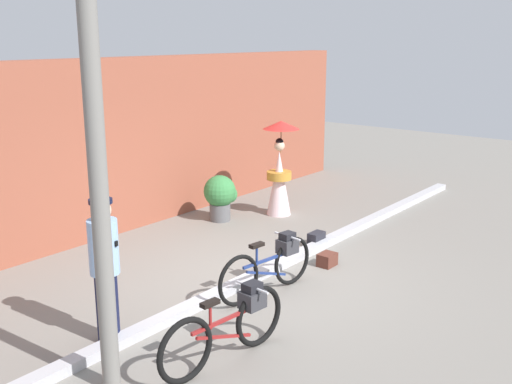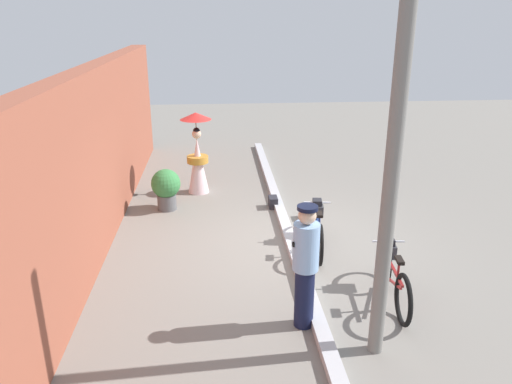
{
  "view_description": "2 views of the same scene",
  "coord_description": "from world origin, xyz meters",
  "px_view_note": "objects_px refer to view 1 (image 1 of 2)",
  "views": [
    {
      "loc": [
        -6.43,
        -5.18,
        3.48
      ],
      "look_at": [
        0.23,
        0.14,
        1.27
      ],
      "focal_mm": 42.53,
      "sensor_mm": 36.0,
      "label": 1
    },
    {
      "loc": [
        -8.05,
        1.3,
        3.96
      ],
      "look_at": [
        0.23,
        0.61,
        0.95
      ],
      "focal_mm": 34.69,
      "sensor_mm": 36.0,
      "label": 2
    }
  ],
  "objects_px": {
    "person_officer": "(105,267)",
    "backpack_spare": "(317,239)",
    "potted_plant_by_door": "(221,195)",
    "bicycle_near_officer": "(229,325)",
    "person_with_parasol": "(279,170)",
    "utility_pole": "(97,156)",
    "bicycle_far_side": "(271,264)",
    "backpack_on_pavement": "(328,259)"
  },
  "relations": [
    {
      "from": "bicycle_near_officer",
      "to": "backpack_on_pavement",
      "type": "distance_m",
      "value": 3.17
    },
    {
      "from": "person_officer",
      "to": "backpack_spare",
      "type": "height_order",
      "value": "person_officer"
    },
    {
      "from": "bicycle_near_officer",
      "to": "potted_plant_by_door",
      "type": "xyz_separation_m",
      "value": [
        3.85,
        3.57,
        0.08
      ]
    },
    {
      "from": "potted_plant_by_door",
      "to": "bicycle_far_side",
      "type": "bearing_deg",
      "value": -126.88
    },
    {
      "from": "bicycle_far_side",
      "to": "potted_plant_by_door",
      "type": "bearing_deg",
      "value": 53.12
    },
    {
      "from": "person_officer",
      "to": "person_with_parasol",
      "type": "xyz_separation_m",
      "value": [
        5.43,
        1.55,
        -0.03
      ]
    },
    {
      "from": "person_officer",
      "to": "backpack_spare",
      "type": "bearing_deg",
      "value": -1.18
    },
    {
      "from": "bicycle_far_side",
      "to": "backpack_on_pavement",
      "type": "xyz_separation_m",
      "value": [
        1.35,
        -0.08,
        -0.32
      ]
    },
    {
      "from": "backpack_spare",
      "to": "utility_pole",
      "type": "bearing_deg",
      "value": -171.73
    },
    {
      "from": "backpack_on_pavement",
      "to": "backpack_spare",
      "type": "distance_m",
      "value": 0.92
    },
    {
      "from": "person_with_parasol",
      "to": "potted_plant_by_door",
      "type": "distance_m",
      "value": 1.27
    },
    {
      "from": "backpack_on_pavement",
      "to": "utility_pole",
      "type": "height_order",
      "value": "utility_pole"
    },
    {
      "from": "bicycle_far_side",
      "to": "backpack_on_pavement",
      "type": "bearing_deg",
      "value": -3.4
    },
    {
      "from": "bicycle_near_officer",
      "to": "person_with_parasol",
      "type": "distance_m",
      "value": 5.71
    },
    {
      "from": "person_with_parasol",
      "to": "utility_pole",
      "type": "height_order",
      "value": "utility_pole"
    },
    {
      "from": "potted_plant_by_door",
      "to": "utility_pole",
      "type": "height_order",
      "value": "utility_pole"
    },
    {
      "from": "bicycle_far_side",
      "to": "person_officer",
      "type": "relative_size",
      "value": 1.01
    },
    {
      "from": "utility_pole",
      "to": "person_with_parasol",
      "type": "bearing_deg",
      "value": 21.25
    },
    {
      "from": "backpack_spare",
      "to": "potted_plant_by_door",
      "type": "bearing_deg",
      "value": 87.37
    },
    {
      "from": "person_officer",
      "to": "utility_pole",
      "type": "distance_m",
      "value": 1.78
    },
    {
      "from": "person_with_parasol",
      "to": "backpack_spare",
      "type": "bearing_deg",
      "value": -124.79
    },
    {
      "from": "backpack_on_pavement",
      "to": "utility_pole",
      "type": "relative_size",
      "value": 0.06
    },
    {
      "from": "person_with_parasol",
      "to": "utility_pole",
      "type": "relative_size",
      "value": 0.39
    },
    {
      "from": "bicycle_far_side",
      "to": "person_officer",
      "type": "height_order",
      "value": "person_officer"
    },
    {
      "from": "bicycle_near_officer",
      "to": "potted_plant_by_door",
      "type": "bearing_deg",
      "value": 42.87
    },
    {
      "from": "bicycle_near_officer",
      "to": "backpack_spare",
      "type": "distance_m",
      "value": 3.97
    },
    {
      "from": "person_officer",
      "to": "bicycle_near_officer",
      "type": "bearing_deg",
      "value": -68.18
    },
    {
      "from": "person_officer",
      "to": "person_with_parasol",
      "type": "relative_size",
      "value": 0.92
    },
    {
      "from": "potted_plant_by_door",
      "to": "backpack_on_pavement",
      "type": "relative_size",
      "value": 3.07
    },
    {
      "from": "potted_plant_by_door",
      "to": "backpack_spare",
      "type": "bearing_deg",
      "value": -92.63
    },
    {
      "from": "backpack_on_pavement",
      "to": "person_with_parasol",
      "type": "bearing_deg",
      "value": 51.6
    },
    {
      "from": "bicycle_near_officer",
      "to": "backpack_spare",
      "type": "relative_size",
      "value": 5.78
    },
    {
      "from": "person_officer",
      "to": "potted_plant_by_door",
      "type": "xyz_separation_m",
      "value": [
        4.4,
        2.18,
        -0.42
      ]
    },
    {
      "from": "bicycle_near_officer",
      "to": "person_with_parasol",
      "type": "bearing_deg",
      "value": 31.05
    },
    {
      "from": "bicycle_near_officer",
      "to": "utility_pole",
      "type": "relative_size",
      "value": 0.38
    },
    {
      "from": "person_with_parasol",
      "to": "potted_plant_by_door",
      "type": "xyz_separation_m",
      "value": [
        -1.03,
        0.63,
        -0.4
      ]
    },
    {
      "from": "person_officer",
      "to": "person_with_parasol",
      "type": "bearing_deg",
      "value": 15.88
    },
    {
      "from": "person_with_parasol",
      "to": "backpack_on_pavement",
      "type": "height_order",
      "value": "person_with_parasol"
    },
    {
      "from": "backpack_on_pavement",
      "to": "utility_pole",
      "type": "bearing_deg",
      "value": -178.96
    },
    {
      "from": "bicycle_far_side",
      "to": "person_officer",
      "type": "distance_m",
      "value": 2.43
    },
    {
      "from": "backpack_on_pavement",
      "to": "person_officer",
      "type": "bearing_deg",
      "value": 168.75
    },
    {
      "from": "bicycle_near_officer",
      "to": "utility_pole",
      "type": "bearing_deg",
      "value": 152.95
    }
  ]
}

